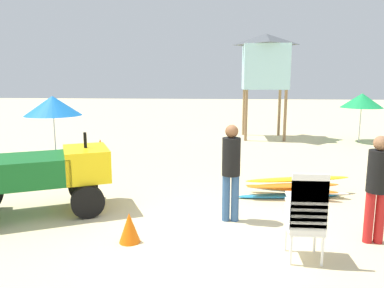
{
  "coord_description": "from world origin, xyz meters",
  "views": [
    {
      "loc": [
        0.19,
        -5.64,
        2.51
      ],
      "look_at": [
        -0.45,
        2.27,
        1.1
      ],
      "focal_mm": 34.48,
      "sensor_mm": 36.0,
      "label": 1
    }
  ],
  "objects_px": {
    "lifeguard_near_left": "(378,182)",
    "lifeguard_near_center": "(231,166)",
    "beach_umbrella_left": "(53,106)",
    "traffic_cone_far": "(100,147)",
    "surfboard_pile": "(294,188)",
    "utility_cart": "(42,173)",
    "beach_umbrella_mid": "(362,101)",
    "traffic_cone_near": "(129,228)",
    "stacked_plastic_chairs": "(307,210)",
    "lifeguard_tower": "(265,62)"
  },
  "relations": [
    {
      "from": "beach_umbrella_left",
      "to": "utility_cart",
      "type": "bearing_deg",
      "value": -67.19
    },
    {
      "from": "stacked_plastic_chairs",
      "to": "beach_umbrella_mid",
      "type": "xyz_separation_m",
      "value": [
        4.33,
        10.2,
        0.91
      ]
    },
    {
      "from": "lifeguard_near_left",
      "to": "beach_umbrella_mid",
      "type": "xyz_separation_m",
      "value": [
        3.13,
        9.5,
        0.69
      ]
    },
    {
      "from": "surfboard_pile",
      "to": "traffic_cone_far",
      "type": "bearing_deg",
      "value": 145.18
    },
    {
      "from": "lifeguard_near_left",
      "to": "traffic_cone_far",
      "type": "xyz_separation_m",
      "value": [
        -6.33,
        6.03,
        -0.69
      ]
    },
    {
      "from": "surfboard_pile",
      "to": "lifeguard_near_left",
      "type": "xyz_separation_m",
      "value": [
        0.8,
        -2.18,
        0.76
      ]
    },
    {
      "from": "beach_umbrella_left",
      "to": "traffic_cone_near",
      "type": "distance_m",
      "value": 8.1
    },
    {
      "from": "lifeguard_tower",
      "to": "traffic_cone_far",
      "type": "bearing_deg",
      "value": -143.89
    },
    {
      "from": "utility_cart",
      "to": "traffic_cone_far",
      "type": "height_order",
      "value": "utility_cart"
    },
    {
      "from": "beach_umbrella_left",
      "to": "traffic_cone_far",
      "type": "xyz_separation_m",
      "value": [
        1.72,
        -0.41,
        -1.33
      ]
    },
    {
      "from": "traffic_cone_near",
      "to": "lifeguard_near_left",
      "type": "bearing_deg",
      "value": 4.49
    },
    {
      "from": "utility_cart",
      "to": "beach_umbrella_left",
      "type": "bearing_deg",
      "value": 112.81
    },
    {
      "from": "beach_umbrella_mid",
      "to": "traffic_cone_far",
      "type": "height_order",
      "value": "beach_umbrella_mid"
    },
    {
      "from": "lifeguard_near_left",
      "to": "traffic_cone_far",
      "type": "distance_m",
      "value": 8.77
    },
    {
      "from": "stacked_plastic_chairs",
      "to": "beach_umbrella_mid",
      "type": "height_order",
      "value": "beach_umbrella_mid"
    },
    {
      "from": "utility_cart",
      "to": "beach_umbrella_mid",
      "type": "height_order",
      "value": "beach_umbrella_mid"
    },
    {
      "from": "stacked_plastic_chairs",
      "to": "traffic_cone_far",
      "type": "xyz_separation_m",
      "value": [
        -5.14,
        6.73,
        -0.47
      ]
    },
    {
      "from": "traffic_cone_far",
      "to": "traffic_cone_near",
      "type": "bearing_deg",
      "value": -67.91
    },
    {
      "from": "stacked_plastic_chairs",
      "to": "traffic_cone_far",
      "type": "bearing_deg",
      "value": 127.36
    },
    {
      "from": "beach_umbrella_mid",
      "to": "traffic_cone_near",
      "type": "relative_size",
      "value": 4.07
    },
    {
      "from": "utility_cart",
      "to": "lifeguard_tower",
      "type": "xyz_separation_m",
      "value": [
        5.08,
        9.38,
        2.41
      ]
    },
    {
      "from": "stacked_plastic_chairs",
      "to": "beach_umbrella_mid",
      "type": "bearing_deg",
      "value": 67.03
    },
    {
      "from": "beach_umbrella_mid",
      "to": "lifeguard_tower",
      "type": "bearing_deg",
      "value": 169.34
    },
    {
      "from": "stacked_plastic_chairs",
      "to": "lifeguard_tower",
      "type": "relative_size",
      "value": 0.3
    },
    {
      "from": "lifeguard_near_center",
      "to": "traffic_cone_far",
      "type": "relative_size",
      "value": 3.13
    },
    {
      "from": "lifeguard_near_center",
      "to": "beach_umbrella_mid",
      "type": "relative_size",
      "value": 0.89
    },
    {
      "from": "traffic_cone_near",
      "to": "lifeguard_tower",
      "type": "bearing_deg",
      "value": 73.26
    },
    {
      "from": "stacked_plastic_chairs",
      "to": "utility_cart",
      "type": "bearing_deg",
      "value": 161.21
    },
    {
      "from": "lifeguard_tower",
      "to": "traffic_cone_near",
      "type": "bearing_deg",
      "value": -106.74
    },
    {
      "from": "traffic_cone_far",
      "to": "beach_umbrella_left",
      "type": "bearing_deg",
      "value": 166.53
    },
    {
      "from": "lifeguard_tower",
      "to": "traffic_cone_far",
      "type": "height_order",
      "value": "lifeguard_tower"
    },
    {
      "from": "lifeguard_near_center",
      "to": "traffic_cone_far",
      "type": "distance_m",
      "value": 6.77
    },
    {
      "from": "beach_umbrella_left",
      "to": "lifeguard_tower",
      "type": "bearing_deg",
      "value": 26.81
    },
    {
      "from": "lifeguard_near_left",
      "to": "traffic_cone_near",
      "type": "distance_m",
      "value": 3.85
    },
    {
      "from": "stacked_plastic_chairs",
      "to": "beach_umbrella_left",
      "type": "height_order",
      "value": "beach_umbrella_left"
    },
    {
      "from": "surfboard_pile",
      "to": "lifeguard_near_left",
      "type": "relative_size",
      "value": 1.51
    },
    {
      "from": "beach_umbrella_mid",
      "to": "traffic_cone_far",
      "type": "distance_m",
      "value": 10.18
    },
    {
      "from": "surfboard_pile",
      "to": "beach_umbrella_left",
      "type": "bearing_deg",
      "value": 149.57
    },
    {
      "from": "stacked_plastic_chairs",
      "to": "beach_umbrella_left",
      "type": "bearing_deg",
      "value": 133.84
    },
    {
      "from": "stacked_plastic_chairs",
      "to": "lifeguard_near_center",
      "type": "xyz_separation_m",
      "value": [
        -1.0,
        1.42,
        0.25
      ]
    },
    {
      "from": "lifeguard_near_center",
      "to": "beach_umbrella_mid",
      "type": "distance_m",
      "value": 10.29
    },
    {
      "from": "traffic_cone_far",
      "to": "stacked_plastic_chairs",
      "type": "bearing_deg",
      "value": -52.64
    },
    {
      "from": "lifeguard_near_left",
      "to": "lifeguard_near_center",
      "type": "distance_m",
      "value": 2.3
    },
    {
      "from": "lifeguard_near_left",
      "to": "stacked_plastic_chairs",
      "type": "bearing_deg",
      "value": -149.33
    },
    {
      "from": "utility_cart",
      "to": "lifeguard_near_left",
      "type": "bearing_deg",
      "value": -8.24
    },
    {
      "from": "lifeguard_near_center",
      "to": "surfboard_pile",
      "type": "bearing_deg",
      "value": 46.56
    },
    {
      "from": "lifeguard_tower",
      "to": "beach_umbrella_mid",
      "type": "xyz_separation_m",
      "value": [
        3.74,
        -0.7,
        -1.54
      ]
    },
    {
      "from": "lifeguard_near_center",
      "to": "lifeguard_tower",
      "type": "height_order",
      "value": "lifeguard_tower"
    },
    {
      "from": "traffic_cone_far",
      "to": "lifeguard_near_center",
      "type": "bearing_deg",
      "value": -52.04
    },
    {
      "from": "lifeguard_near_left",
      "to": "lifeguard_near_center",
      "type": "bearing_deg",
      "value": 161.9
    }
  ]
}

